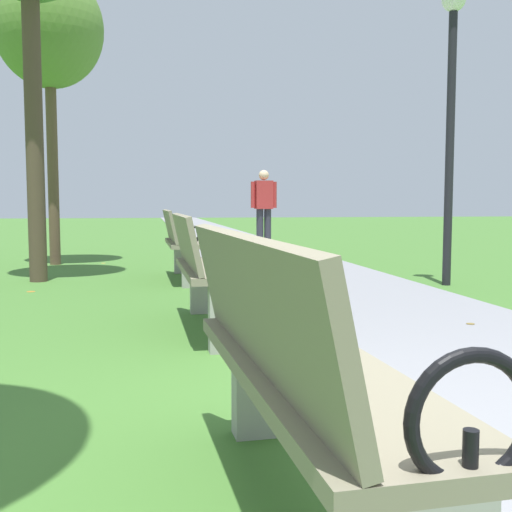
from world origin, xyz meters
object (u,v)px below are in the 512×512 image
at_px(park_bench_1, 295,370).
at_px(park_bench_3, 181,242).
at_px(lamp_post, 451,90).
at_px(pedestrian_walking, 264,206).
at_px(park_bench_2, 204,268).
at_px(tree_3, 49,30).

relative_size(park_bench_1, park_bench_3, 1.01).
xyz_separation_m(park_bench_1, lamp_post, (3.12, 5.07, 1.82)).
height_order(park_bench_1, pedestrian_walking, pedestrian_walking).
bearing_deg(lamp_post, park_bench_2, -145.82).
distance_m(park_bench_2, park_bench_3, 3.18).
bearing_deg(park_bench_2, park_bench_1, -90.00).
distance_m(park_bench_1, tree_3, 9.25).
relative_size(park_bench_1, tree_3, 0.35).
bearing_deg(park_bench_2, tree_3, 108.82).
height_order(park_bench_2, pedestrian_walking, pedestrian_walking).
bearing_deg(park_bench_3, park_bench_2, -90.00).
bearing_deg(pedestrian_walking, park_bench_2, -104.32).
bearing_deg(pedestrian_walking, park_bench_3, -114.21).
bearing_deg(park_bench_2, park_bench_3, 90.00).
relative_size(park_bench_3, lamp_post, 0.46).
height_order(tree_3, pedestrian_walking, tree_3).
bearing_deg(park_bench_3, park_bench_1, -90.00).
bearing_deg(park_bench_1, park_bench_2, 90.00).
relative_size(park_bench_2, pedestrian_walking, 0.99).
height_order(park_bench_3, pedestrian_walking, pedestrian_walking).
relative_size(park_bench_1, park_bench_2, 1.01).
distance_m(park_bench_3, lamp_post, 3.76).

